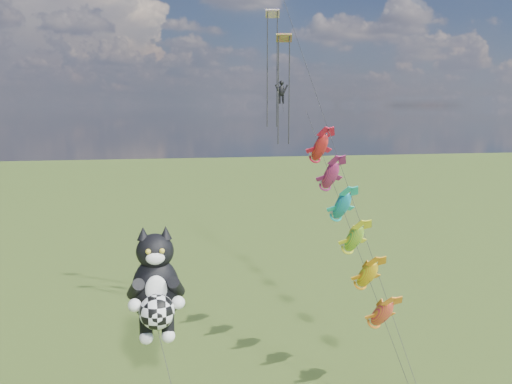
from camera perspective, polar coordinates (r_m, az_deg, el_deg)
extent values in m
ellipsoid|color=black|center=(28.16, -9.97, -9.72)|extent=(2.87, 2.65, 3.35)
ellipsoid|color=black|center=(27.51, -10.07, -5.85)|extent=(2.28, 2.19, 1.70)
cone|color=black|center=(27.30, -11.22, -4.07)|extent=(0.77, 0.77, 0.63)
cone|color=black|center=(27.31, -9.02, -4.01)|extent=(0.77, 0.77, 0.63)
ellipsoid|color=white|center=(26.89, -10.04, -6.54)|extent=(0.98, 0.76, 0.61)
ellipsoid|color=white|center=(27.32, -9.95, -9.61)|extent=(1.12, 0.78, 1.38)
sphere|color=gold|center=(26.73, -10.73, -5.88)|extent=(0.25, 0.25, 0.25)
sphere|color=gold|center=(26.73, -9.38, -5.84)|extent=(0.25, 0.25, 0.25)
sphere|color=white|center=(27.22, -12.04, -11.03)|extent=(0.63, 0.63, 0.63)
sphere|color=white|center=(27.24, -7.78, -10.90)|extent=(0.63, 0.63, 0.63)
sphere|color=white|center=(28.80, -10.92, -14.11)|extent=(0.67, 0.67, 0.67)
sphere|color=white|center=(28.81, -8.77, -14.04)|extent=(0.67, 0.67, 0.67)
sphere|color=white|center=(27.00, -9.88, -11.72)|extent=(1.64, 1.64, 1.64)
cylinder|color=black|center=(34.89, 9.81, -4.76)|extent=(1.78, 15.74, 15.30)
ellipsoid|color=red|center=(32.93, 12.47, -11.77)|extent=(1.13, 2.53, 2.41)
ellipsoid|color=yellow|center=(33.86, 11.06, -8.10)|extent=(1.13, 2.53, 2.41)
ellipsoid|color=green|center=(34.93, 9.77, -4.64)|extent=(1.13, 2.53, 2.41)
ellipsoid|color=#1975BF|center=(36.14, 8.56, -1.39)|extent=(1.13, 2.53, 2.41)
ellipsoid|color=#D83368|center=(37.47, 7.45, 1.63)|extent=(1.13, 2.53, 2.41)
ellipsoid|color=red|center=(38.91, 6.40, 4.44)|extent=(1.13, 2.53, 2.41)
cylinder|color=black|center=(36.96, 7.93, 4.22)|extent=(4.71, 16.44, 25.72)
cube|color=#219415|center=(41.35, 2.82, 15.15)|extent=(1.17, 0.71, 0.60)
cylinder|color=black|center=(41.00, 2.26, 9.85)|extent=(0.08, 0.08, 7.65)
cylinder|color=black|center=(41.18, 3.31, 9.84)|extent=(0.08, 0.08, 7.65)
cube|color=#3C1CC2|center=(44.65, 1.65, 17.41)|extent=(1.13, 0.73, 0.63)
cylinder|color=black|center=(44.12, 1.15, 11.86)|extent=(0.08, 0.08, 8.65)
cylinder|color=black|center=(44.28, 2.11, 11.85)|extent=(0.08, 0.08, 8.65)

